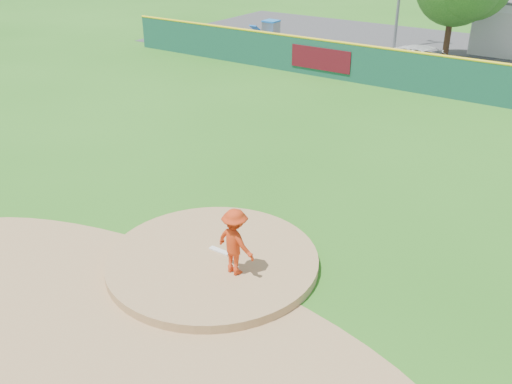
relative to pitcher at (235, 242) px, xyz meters
The scene contains 10 objects.
ground 1.45m from the pitcher, 166.52° to the left, with size 120.00×120.00×0.00m, color #286B19.
pitchers_mound 1.45m from the pitcher, 166.52° to the left, with size 5.50×5.50×0.50m, color #9E774C.
pitching_rubber 1.34m from the pitcher, 150.26° to the left, with size 0.60×0.15×0.04m, color white.
infield_dirt_arc 3.13m from the pitcher, 108.00° to the right, with size 15.40×15.40×0.01m, color #9E774C.
parking_lot 27.25m from the pitcher, 91.90° to the left, with size 44.00×16.00×0.02m, color #38383A.
pitcher is the anchor object (origin of this frame).
van 22.27m from the pitcher, 97.71° to the left, with size 2.40×5.21×1.45m, color silver.
fence_banners 18.16m from the pitcher, 92.72° to the left, with size 16.96×0.04×1.20m.
playground_slide 28.23m from the pitcher, 121.36° to the left, with size 0.97×2.74×1.51m.
outfield_fence 18.24m from the pitcher, 92.84° to the left, with size 40.00×0.14×2.07m.
Camera 1 is at (7.98, -9.66, 8.34)m, focal length 40.00 mm.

